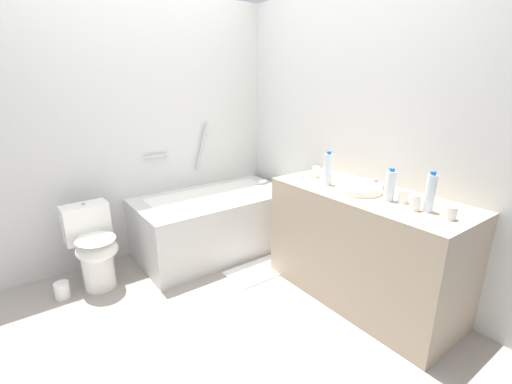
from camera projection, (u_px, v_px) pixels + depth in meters
The scene contains 18 objects.
ground_plane at pixel (215, 313), 2.59m from camera, with size 3.67×3.67×0.00m, color #9E9389.
wall_back_tiled at pixel (138, 131), 3.24m from camera, with size 3.07×0.10×2.38m, color silver.
wall_right_mirror at pixel (351, 135), 3.00m from camera, with size 0.10×2.96×2.38m, color silver.
bathtub at pixel (215, 221), 3.47m from camera, with size 1.49×0.79×1.23m.
toilet at pixel (94, 247), 2.84m from camera, with size 0.36×0.51×0.69m.
vanity_counter at pixel (363, 247), 2.67m from camera, with size 0.62×1.45×0.86m, color tan.
sink_basin at pixel (359, 189), 2.55m from camera, with size 0.32×0.32×0.05m, color white.
sink_faucet at pixel (375, 183), 2.65m from camera, with size 0.12×0.15×0.07m.
water_bottle_0 at pixel (328, 169), 2.71m from camera, with size 0.06×0.06×0.26m.
water_bottle_1 at pixel (430, 193), 2.14m from camera, with size 0.06×0.06×0.26m.
water_bottle_2 at pixel (390, 186), 2.34m from camera, with size 0.06×0.06×0.22m.
drinking_glass_0 at pixel (451, 213), 2.05m from camera, with size 0.07×0.07×0.08m, color white.
drinking_glass_1 at pixel (316, 172), 2.93m from camera, with size 0.06×0.06×0.09m, color white.
drinking_glass_2 at pixel (415, 203), 2.18m from camera, with size 0.06×0.06×0.10m, color white.
drinking_glass_3 at pixel (403, 196), 2.33m from camera, with size 0.07×0.07×0.09m, color white.
soap_dish at pixel (302, 176), 2.95m from camera, with size 0.09×0.06×0.02m, color white.
bath_mat at pixel (258, 271), 3.14m from camera, with size 0.56×0.33×0.01m, color white.
toilet_paper_roll at pixel (62, 290), 2.75m from camera, with size 0.11×0.11×0.13m, color white.
Camera 1 is at (-1.05, -1.94, 1.64)m, focal length 24.66 mm.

